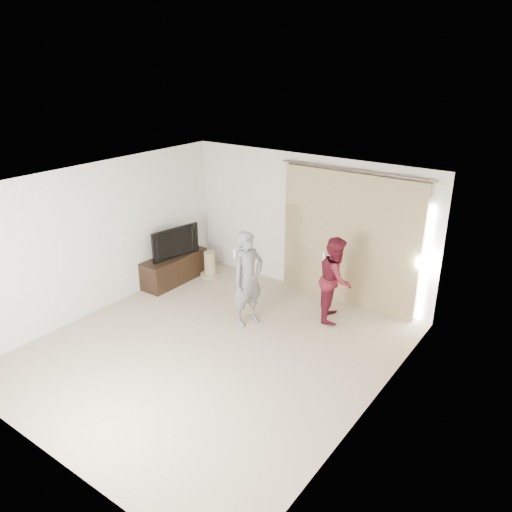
# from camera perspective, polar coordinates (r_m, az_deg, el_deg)

# --- Properties ---
(floor) EXTENTS (5.50, 5.50, 0.00)m
(floor) POSITION_cam_1_polar(r_m,az_deg,el_deg) (7.85, -4.95, -10.63)
(floor) COLOR #C7B095
(floor) RESTS_ON ground
(wall_back) EXTENTS (5.00, 0.04, 2.60)m
(wall_back) POSITION_cam_1_polar(r_m,az_deg,el_deg) (9.34, 5.81, 3.63)
(wall_back) COLOR white
(wall_back) RESTS_ON ground
(wall_left) EXTENTS (0.04, 5.50, 2.60)m
(wall_left) POSITION_cam_1_polar(r_m,az_deg,el_deg) (8.98, -17.46, 1.94)
(wall_left) COLOR white
(wall_left) RESTS_ON ground
(ceiling) EXTENTS (5.00, 5.50, 0.01)m
(ceiling) POSITION_cam_1_polar(r_m,az_deg,el_deg) (6.82, -5.66, 8.11)
(ceiling) COLOR silver
(ceiling) RESTS_ON wall_back
(curtain) EXTENTS (2.80, 0.11, 2.46)m
(curtain) POSITION_cam_1_polar(r_m,az_deg,el_deg) (8.92, 10.63, 1.80)
(curtain) COLOR tan
(curtain) RESTS_ON ground
(tv_console) EXTENTS (0.49, 1.43, 0.55)m
(tv_console) POSITION_cam_1_polar(r_m,az_deg,el_deg) (10.07, -9.32, -1.40)
(tv_console) COLOR black
(tv_console) RESTS_ON ground
(tv) EXTENTS (0.33, 1.06, 0.61)m
(tv) POSITION_cam_1_polar(r_m,az_deg,el_deg) (9.86, -9.53, 1.68)
(tv) COLOR black
(tv) RESTS_ON tv_console
(scratching_post) EXTENTS (0.40, 0.40, 0.54)m
(scratching_post) POSITION_cam_1_polar(r_m,az_deg,el_deg) (10.21, -5.29, -1.22)
(scratching_post) COLOR tan
(scratching_post) RESTS_ON ground
(person_man) EXTENTS (0.53, 0.67, 1.63)m
(person_man) POSITION_cam_1_polar(r_m,az_deg,el_deg) (8.18, -0.93, -2.61)
(person_man) COLOR slate
(person_man) RESTS_ON ground
(person_woman) EXTENTS (0.79, 0.88, 1.47)m
(person_woman) POSITION_cam_1_polar(r_m,az_deg,el_deg) (8.48, 9.06, -2.59)
(person_woman) COLOR #5A1320
(person_woman) RESTS_ON ground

